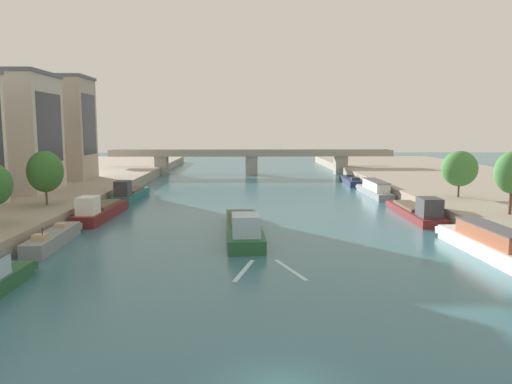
{
  "coord_description": "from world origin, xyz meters",
  "views": [
    {
      "loc": [
        -1.57,
        -19.44,
        11.07
      ],
      "look_at": [
        0.0,
        49.55,
        2.03
      ],
      "focal_mm": 34.62,
      "sensor_mm": 36.0,
      "label": 1
    }
  ],
  "objects_px": {
    "tree_right_third": "(460,169)",
    "moored_boat_right_lone": "(417,211)",
    "tree_left_distant": "(45,172)",
    "bridge_far": "(251,158)",
    "moored_boat_left_near": "(100,211)",
    "moored_boat_right_gap_after": "(352,181)",
    "moored_boat_left_end": "(130,194)",
    "moored_boat_left_lone": "(54,238)",
    "barge_midriver": "(244,227)",
    "moored_boat_right_downstream": "(375,189)",
    "tree_right_nearest": "(512,173)",
    "moored_boat_right_upstream": "(487,242)"
  },
  "relations": [
    {
      "from": "moored_boat_left_near",
      "to": "moored_boat_right_gap_after",
      "type": "distance_m",
      "value": 53.48
    },
    {
      "from": "barge_midriver",
      "to": "moored_boat_right_gap_after",
      "type": "xyz_separation_m",
      "value": [
        21.27,
        46.9,
        -0.34
      ]
    },
    {
      "from": "moored_boat_left_end",
      "to": "moored_boat_right_gap_after",
      "type": "xyz_separation_m",
      "value": [
        38.68,
        21.57,
        -0.4
      ]
    },
    {
      "from": "tree_right_nearest",
      "to": "bridge_far",
      "type": "distance_m",
      "value": 70.92
    },
    {
      "from": "moored_boat_left_near",
      "to": "moored_boat_left_end",
      "type": "bearing_deg",
      "value": 89.59
    },
    {
      "from": "moored_boat_left_end",
      "to": "tree_right_nearest",
      "type": "xyz_separation_m",
      "value": [
        45.89,
        -23.64,
        5.32
      ]
    },
    {
      "from": "moored_boat_left_end",
      "to": "tree_right_third",
      "type": "xyz_separation_m",
      "value": [
        46.0,
        -10.54,
        4.66
      ]
    },
    {
      "from": "moored_boat_left_lone",
      "to": "tree_right_nearest",
      "type": "height_order",
      "value": "tree_right_nearest"
    },
    {
      "from": "moored_boat_left_lone",
      "to": "barge_midriver",
      "type": "bearing_deg",
      "value": 11.66
    },
    {
      "from": "moored_boat_left_end",
      "to": "moored_boat_left_lone",
      "type": "bearing_deg",
      "value": -91.06
    },
    {
      "from": "moored_boat_left_end",
      "to": "moored_boat_right_upstream",
      "type": "height_order",
      "value": "moored_boat_left_end"
    },
    {
      "from": "moored_boat_right_lone",
      "to": "moored_boat_right_gap_after",
      "type": "bearing_deg",
      "value": 89.95
    },
    {
      "from": "tree_right_nearest",
      "to": "bridge_far",
      "type": "xyz_separation_m",
      "value": [
        -26.77,
        65.62,
        -2.55
      ]
    },
    {
      "from": "tree_right_nearest",
      "to": "tree_right_third",
      "type": "height_order",
      "value": "tree_right_nearest"
    },
    {
      "from": "moored_boat_left_near",
      "to": "moored_boat_left_end",
      "type": "xyz_separation_m",
      "value": [
        0.11,
        15.25,
        0.01
      ]
    },
    {
      "from": "moored_boat_right_upstream",
      "to": "tree_left_distant",
      "type": "bearing_deg",
      "value": 158.84
    },
    {
      "from": "barge_midriver",
      "to": "moored_boat_right_downstream",
      "type": "xyz_separation_m",
      "value": [
        21.36,
        29.81,
        0.12
      ]
    },
    {
      "from": "barge_midriver",
      "to": "tree_left_distant",
      "type": "bearing_deg",
      "value": 158.7
    },
    {
      "from": "moored_boat_left_near",
      "to": "moored_boat_right_downstream",
      "type": "distance_m",
      "value": 43.6
    },
    {
      "from": "moored_boat_left_near",
      "to": "tree_right_third",
      "type": "relative_size",
      "value": 2.4
    },
    {
      "from": "tree_left_distant",
      "to": "bridge_far",
      "type": "distance_m",
      "value": 63.42
    },
    {
      "from": "moored_boat_right_lone",
      "to": "tree_left_distant",
      "type": "bearing_deg",
      "value": -179.48
    },
    {
      "from": "moored_boat_right_lone",
      "to": "tree_left_distant",
      "type": "distance_m",
      "value": 45.09
    },
    {
      "from": "moored_boat_right_gap_after",
      "to": "tree_right_nearest",
      "type": "bearing_deg",
      "value": -80.94
    },
    {
      "from": "barge_midriver",
      "to": "moored_boat_left_lone",
      "type": "xyz_separation_m",
      "value": [
        -17.95,
        -3.7,
        -0.26
      ]
    },
    {
      "from": "moored_boat_left_end",
      "to": "moored_boat_right_downstream",
      "type": "bearing_deg",
      "value": 6.59
    },
    {
      "from": "tree_right_third",
      "to": "moored_boat_right_gap_after",
      "type": "bearing_deg",
      "value": 102.84
    },
    {
      "from": "moored_boat_left_end",
      "to": "moored_boat_right_upstream",
      "type": "distance_m",
      "value": 51.13
    },
    {
      "from": "moored_boat_left_near",
      "to": "moored_boat_right_upstream",
      "type": "bearing_deg",
      "value": -25.21
    },
    {
      "from": "moored_boat_right_lone",
      "to": "moored_boat_right_gap_after",
      "type": "distance_m",
      "value": 37.31
    },
    {
      "from": "bridge_far",
      "to": "moored_boat_left_end",
      "type": "bearing_deg",
      "value": -114.48
    },
    {
      "from": "moored_boat_right_downstream",
      "to": "tree_right_third",
      "type": "relative_size",
      "value": 2.53
    },
    {
      "from": "tree_right_third",
      "to": "moored_boat_right_lone",
      "type": "bearing_deg",
      "value": -144.75
    },
    {
      "from": "tree_left_distant",
      "to": "bridge_far",
      "type": "bearing_deg",
      "value": 66.5
    },
    {
      "from": "moored_boat_right_downstream",
      "to": "tree_right_third",
      "type": "xyz_separation_m",
      "value": [
        7.23,
        -15.02,
        4.6
      ]
    },
    {
      "from": "moored_boat_right_lone",
      "to": "bridge_far",
      "type": "bearing_deg",
      "value": 108.7
    },
    {
      "from": "moored_boat_left_near",
      "to": "tree_left_distant",
      "type": "height_order",
      "value": "tree_left_distant"
    },
    {
      "from": "tree_right_nearest",
      "to": "moored_boat_right_lone",
      "type": "bearing_deg",
      "value": 132.52
    },
    {
      "from": "moored_boat_right_upstream",
      "to": "moored_boat_right_gap_after",
      "type": "bearing_deg",
      "value": 89.95
    },
    {
      "from": "moored_boat_left_lone",
      "to": "moored_boat_left_end",
      "type": "bearing_deg",
      "value": 88.94
    },
    {
      "from": "moored_boat_left_near",
      "to": "moored_boat_right_gap_after",
      "type": "xyz_separation_m",
      "value": [
        38.79,
        36.82,
        -0.39
      ]
    },
    {
      "from": "moored_boat_right_lone",
      "to": "bridge_far",
      "type": "distance_m",
      "value": 61.0
    },
    {
      "from": "moored_boat_left_end",
      "to": "tree_left_distant",
      "type": "relative_size",
      "value": 2.21
    },
    {
      "from": "moored_boat_left_end",
      "to": "moored_boat_right_lone",
      "type": "relative_size",
      "value": 0.87
    },
    {
      "from": "moored_boat_right_gap_after",
      "to": "tree_right_third",
      "type": "relative_size",
      "value": 2.28
    },
    {
      "from": "moored_boat_left_near",
      "to": "moored_boat_right_gap_after",
      "type": "height_order",
      "value": "moored_boat_left_near"
    },
    {
      "from": "moored_boat_left_near",
      "to": "moored_boat_right_upstream",
      "type": "height_order",
      "value": "moored_boat_left_near"
    },
    {
      "from": "tree_left_distant",
      "to": "tree_right_nearest",
      "type": "distance_m",
      "value": 52.59
    },
    {
      "from": "moored_boat_right_downstream",
      "to": "moored_boat_right_gap_after",
      "type": "distance_m",
      "value": 17.09
    },
    {
      "from": "moored_boat_right_gap_after",
      "to": "tree_left_distant",
      "type": "xyz_separation_m",
      "value": [
        -44.84,
        -37.71,
        5.26
      ]
    }
  ]
}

